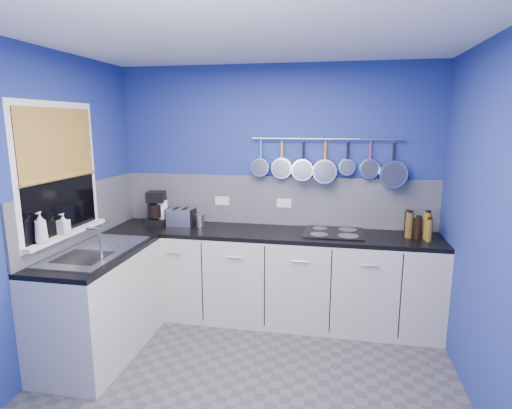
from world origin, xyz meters
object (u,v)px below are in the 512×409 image
(toaster, at_px, (181,217))
(hob, at_px, (334,233))
(paper_towel, at_px, (162,213))
(coffee_maker, at_px, (156,208))
(soap_bottle_b, at_px, (63,224))
(canister, at_px, (200,220))
(soap_bottle_a, at_px, (41,228))

(toaster, distance_m, hob, 1.54)
(paper_towel, height_order, coffee_maker, coffee_maker)
(soap_bottle_b, height_order, paper_towel, soap_bottle_b)
(toaster, xyz_separation_m, canister, (0.21, -0.02, -0.02))
(soap_bottle_a, bearing_deg, paper_towel, 73.13)
(soap_bottle_a, xyz_separation_m, canister, (0.81, 1.27, -0.21))
(toaster, distance_m, canister, 0.21)
(soap_bottle_b, height_order, coffee_maker, coffee_maker)
(soap_bottle_b, height_order, toaster, soap_bottle_b)
(paper_towel, distance_m, canister, 0.42)
(soap_bottle_b, relative_size, coffee_maker, 0.51)
(soap_bottle_b, height_order, hob, soap_bottle_b)
(coffee_maker, bearing_deg, soap_bottle_b, -120.28)
(canister, xyz_separation_m, hob, (1.33, -0.00, -0.06))
(soap_bottle_a, xyz_separation_m, hob, (2.14, 1.27, -0.26))
(coffee_maker, xyz_separation_m, hob, (1.81, -0.01, -0.16))
(hob, bearing_deg, soap_bottle_a, -149.28)
(paper_towel, bearing_deg, coffee_maker, -164.97)
(soap_bottle_a, distance_m, canister, 1.52)
(soap_bottle_b, xyz_separation_m, toaster, (0.60, 1.03, -0.15))
(soap_bottle_a, xyz_separation_m, soap_bottle_b, (0.00, 0.26, -0.03))
(canister, bearing_deg, soap_bottle_a, -122.36)
(soap_bottle_b, xyz_separation_m, paper_towel, (0.39, 1.04, -0.11))
(soap_bottle_a, distance_m, paper_towel, 1.37)
(coffee_maker, bearing_deg, hob, -12.78)
(soap_bottle_a, height_order, paper_towel, soap_bottle_a)
(paper_towel, xyz_separation_m, toaster, (0.20, -0.01, -0.04))
(soap_bottle_b, bearing_deg, toaster, 59.78)
(coffee_maker, xyz_separation_m, canister, (0.48, -0.01, -0.11))
(soap_bottle_b, distance_m, paper_towel, 1.12)
(soap_bottle_b, bearing_deg, paper_towel, 69.25)
(hob, bearing_deg, paper_towel, 179.04)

